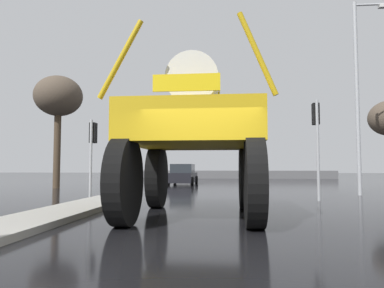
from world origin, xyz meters
name	(u,v)px	position (x,y,z in m)	size (l,w,h in m)	color
ground_plane	(219,187)	(0.00, 18.00, 0.00)	(120.00, 120.00, 0.00)	black
median_island	(51,215)	(-3.88, 2.65, 0.07)	(1.56, 10.73, 0.15)	#9E9B93
oversize_sprayer	(196,136)	(-0.31, 3.40, 2.12)	(3.91, 5.59, 4.59)	black
sedan_ahead	(183,175)	(-2.74, 20.43, 0.71)	(1.97, 4.14, 1.52)	black
traffic_signal_near_left	(93,141)	(-4.98, 8.19, 2.34)	(0.24, 0.54, 3.22)	#A8AAAF
traffic_signal_near_right	(316,127)	(3.98, 8.18, 2.83)	(0.24, 0.54, 3.87)	#A8AAAF
streetlight_near_right	(359,88)	(6.66, 11.07, 4.97)	(1.69, 0.24, 9.07)	#A8AAAF
bare_tree_left	(58,98)	(-9.89, 15.04, 5.58)	(2.93, 2.93, 6.95)	#473828
roadside_barrier	(223,175)	(0.00, 35.14, 0.45)	(25.48, 0.24, 0.90)	#59595B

